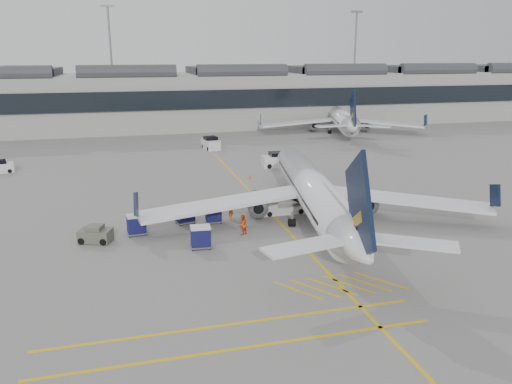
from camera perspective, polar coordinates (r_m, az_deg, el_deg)
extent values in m
plane|color=gray|center=(38.31, -8.79, -7.75)|extent=(220.00, 220.00, 0.00)
cube|color=#9E9E99|center=(107.57, -13.26, 10.03)|extent=(200.00, 20.00, 11.00)
cube|color=black|center=(97.32, -13.08, 10.09)|extent=(200.00, 0.50, 3.60)
cube|color=#38383D|center=(107.20, -13.47, 13.32)|extent=(200.00, 18.00, 1.40)
cylinder|color=slate|center=(121.13, -16.15, 13.73)|extent=(0.44, 0.44, 25.00)
cube|color=slate|center=(121.53, -16.62, 19.71)|extent=(3.00, 0.60, 0.50)
cylinder|color=slate|center=(134.43, 11.17, 14.15)|extent=(0.44, 0.44, 25.00)
cube|color=slate|center=(134.79, 11.47, 19.55)|extent=(3.00, 0.60, 0.50)
cube|color=gold|center=(49.36, 1.50, -2.20)|extent=(0.25, 60.00, 0.01)
cylinder|color=white|center=(46.85, 6.48, 0.31)|extent=(8.00, 26.94, 3.35)
cone|color=white|center=(61.40, 3.77, 4.01)|extent=(3.93, 4.10, 3.35)
cone|color=white|center=(32.42, 11.78, -6.26)|extent=(4.05, 4.81, 3.35)
cube|color=white|center=(44.92, -3.89, -1.36)|extent=(15.47, 5.26, 0.31)
cube|color=white|center=(48.20, 16.70, -0.82)|extent=(14.89, 9.98, 0.31)
cylinder|color=slate|center=(46.96, 0.11, -1.36)|extent=(2.41, 3.49, 1.87)
cylinder|color=slate|center=(48.91, 12.29, -1.04)|extent=(2.41, 3.49, 1.87)
cube|color=black|center=(32.08, 11.76, -1.76)|extent=(1.46, 6.73, 7.47)
cylinder|color=black|center=(57.25, 4.44, 0.55)|extent=(0.35, 0.61, 0.57)
cylinder|color=black|center=(45.09, 4.14, -3.50)|extent=(0.74, 0.81, 0.71)
cylinder|color=black|center=(45.97, 9.65, -3.31)|extent=(0.74, 0.81, 0.71)
cylinder|color=white|center=(101.18, 9.59, 8.36)|extent=(10.76, 26.62, 3.35)
cone|color=white|center=(116.11, 8.57, 9.30)|extent=(4.22, 4.37, 3.35)
cone|color=white|center=(85.92, 11.01, 7.30)|extent=(4.42, 5.05, 3.35)
cube|color=white|center=(99.12, 4.77, 7.91)|extent=(15.25, 3.64, 0.31)
cube|color=white|center=(101.50, 14.45, 7.66)|extent=(14.33, 11.21, 0.31)
cylinder|color=slate|center=(101.21, 6.59, 7.66)|extent=(2.70, 3.61, 1.87)
cylinder|color=slate|center=(102.64, 12.40, 7.51)|extent=(2.70, 3.61, 1.87)
cube|color=black|center=(86.14, 11.04, 8.99)|extent=(2.17, 6.59, 7.47)
cylinder|color=black|center=(111.58, 8.81, 7.74)|extent=(0.40, 0.62, 0.57)
cylinder|color=black|center=(99.03, 8.41, 6.83)|extent=(0.80, 0.86, 0.71)
cylinder|color=black|center=(99.66, 10.98, 6.77)|extent=(0.80, 0.86, 0.71)
cube|color=silver|center=(48.80, 3.07, -1.94)|extent=(4.36, 1.80, 0.80)
cube|color=black|center=(48.91, 4.34, -0.81)|extent=(3.89, 1.33, 1.68)
cube|color=silver|center=(48.19, 1.67, -1.16)|extent=(1.06, 1.50, 1.03)
cylinder|color=black|center=(47.65, 1.56, -2.55)|extent=(0.51, 0.22, 0.50)
cylinder|color=black|center=(49.09, 1.00, -1.99)|extent=(0.51, 0.22, 0.50)
cylinder|color=black|center=(48.66, 5.15, -2.22)|extent=(0.51, 0.22, 0.50)
cylinder|color=black|center=(50.08, 4.49, -1.68)|extent=(0.51, 0.22, 0.50)
cube|color=gray|center=(46.34, -8.10, -3.33)|extent=(1.93, 1.72, 0.12)
cube|color=#13144D|center=(46.10, -8.13, -2.42)|extent=(1.78, 1.63, 1.41)
cube|color=silver|center=(45.88, -8.17, -1.54)|extent=(1.83, 1.69, 0.10)
cylinder|color=black|center=(45.67, -8.65, -3.73)|extent=(0.23, 0.15, 0.21)
cylinder|color=black|center=(46.62, -9.11, -3.34)|extent=(0.23, 0.15, 0.21)
cylinder|color=black|center=(46.12, -7.07, -3.47)|extent=(0.23, 0.15, 0.21)
cylinder|color=black|center=(47.06, -7.55, -3.10)|extent=(0.23, 0.15, 0.21)
cube|color=gray|center=(46.23, -4.87, -3.29)|extent=(1.56, 1.30, 0.11)
cube|color=#13144D|center=(46.01, -4.89, -2.45)|extent=(1.42, 1.25, 1.29)
cube|color=silver|center=(45.81, -4.91, -1.64)|extent=(1.47, 1.30, 0.09)
cylinder|color=black|center=(45.72, -5.56, -3.61)|extent=(0.20, 0.10, 0.20)
cylinder|color=black|center=(46.64, -5.72, -3.22)|extent=(0.20, 0.10, 0.20)
cylinder|color=black|center=(45.88, -4.01, -3.50)|extent=(0.20, 0.10, 0.20)
cylinder|color=black|center=(46.80, -4.20, -3.12)|extent=(0.20, 0.10, 0.20)
cube|color=gray|center=(40.49, -6.32, -6.08)|extent=(1.78, 1.50, 0.12)
cube|color=#13144D|center=(40.21, -6.35, -5.04)|extent=(1.63, 1.44, 1.43)
cube|color=silver|center=(39.96, -6.38, -4.03)|extent=(1.68, 1.50, 0.10)
cylinder|color=black|center=(39.98, -7.25, -6.51)|extent=(0.22, 0.11, 0.22)
cylinder|color=black|center=(40.99, -7.34, -5.95)|extent=(0.22, 0.11, 0.22)
cylinder|color=black|center=(40.07, -5.26, -6.40)|extent=(0.22, 0.11, 0.22)
cylinder|color=black|center=(41.07, -5.41, -5.84)|extent=(0.22, 0.11, 0.22)
cube|color=gray|center=(44.29, -13.46, -4.51)|extent=(1.79, 1.53, 0.12)
cube|color=#13144D|center=(44.04, -13.52, -3.56)|extent=(1.64, 1.47, 1.40)
cube|color=silver|center=(43.81, -13.58, -2.65)|extent=(1.69, 1.52, 0.10)
cylinder|color=black|center=(43.74, -14.23, -4.91)|extent=(0.22, 0.12, 0.21)
cylinder|color=black|center=(44.74, -14.41, -4.46)|extent=(0.22, 0.12, 0.21)
cylinder|color=black|center=(43.90, -12.47, -4.72)|extent=(0.22, 0.12, 0.21)
cylinder|color=black|center=(44.89, -12.69, -4.28)|extent=(0.22, 0.12, 0.21)
imported|color=#FF530D|center=(46.76, -2.86, -2.01)|extent=(0.74, 0.83, 1.91)
imported|color=#EA440C|center=(42.81, -1.55, -3.75)|extent=(1.10, 1.04, 1.79)
cube|color=#575A4C|center=(43.35, -17.87, -4.74)|extent=(2.94, 2.34, 1.03)
cube|color=#575A4C|center=(43.15, -17.94, -3.98)|extent=(1.59, 1.59, 0.51)
cylinder|color=black|center=(43.25, -19.31, -5.31)|extent=(0.63, 0.44, 0.57)
cylinder|color=black|center=(44.38, -18.60, -4.72)|extent=(0.63, 0.44, 0.57)
cylinder|color=black|center=(42.51, -17.04, -5.47)|extent=(0.63, 0.44, 0.57)
cylinder|color=black|center=(43.66, -16.38, -4.86)|extent=(0.63, 0.44, 0.57)
cone|color=#F24C0A|center=(62.14, -0.71, 1.78)|extent=(0.38, 0.38, 0.53)
cone|color=#F24C0A|center=(48.49, 10.96, -2.50)|extent=(0.38, 0.38, 0.52)
cube|color=silver|center=(73.18, -27.23, 2.44)|extent=(3.55, 2.40, 1.26)
cylinder|color=black|center=(72.59, -26.31, 2.16)|extent=(0.57, 0.33, 0.54)
cylinder|color=black|center=(74.00, -26.39, 2.38)|extent=(0.57, 0.33, 0.54)
cube|color=silver|center=(81.93, -5.20, 5.44)|extent=(2.63, 4.30, 1.57)
cube|color=black|center=(81.77, -5.22, 6.10)|extent=(2.20, 2.29, 0.67)
cylinder|color=black|center=(81.05, -4.28, 5.03)|extent=(0.35, 0.70, 0.67)
cylinder|color=black|center=(80.48, -5.49, 4.93)|extent=(0.35, 0.70, 0.67)
cylinder|color=black|center=(83.55, -4.92, 5.33)|extent=(0.35, 0.70, 0.67)
cylinder|color=black|center=(82.99, -6.09, 5.23)|extent=(0.35, 0.70, 0.67)
cube|color=silver|center=(68.69, 2.41, 3.53)|extent=(4.03, 2.05, 1.56)
cube|color=black|center=(68.50, 2.41, 4.31)|extent=(2.03, 1.92, 0.67)
cylinder|color=black|center=(67.58, 1.53, 2.95)|extent=(0.67, 0.25, 0.67)
cylinder|color=black|center=(69.26, 1.13, 3.27)|extent=(0.67, 0.25, 0.67)
cylinder|color=black|center=(68.34, 3.69, 3.07)|extent=(0.67, 0.25, 0.67)
cylinder|color=black|center=(70.00, 3.24, 3.38)|extent=(0.67, 0.25, 0.67)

